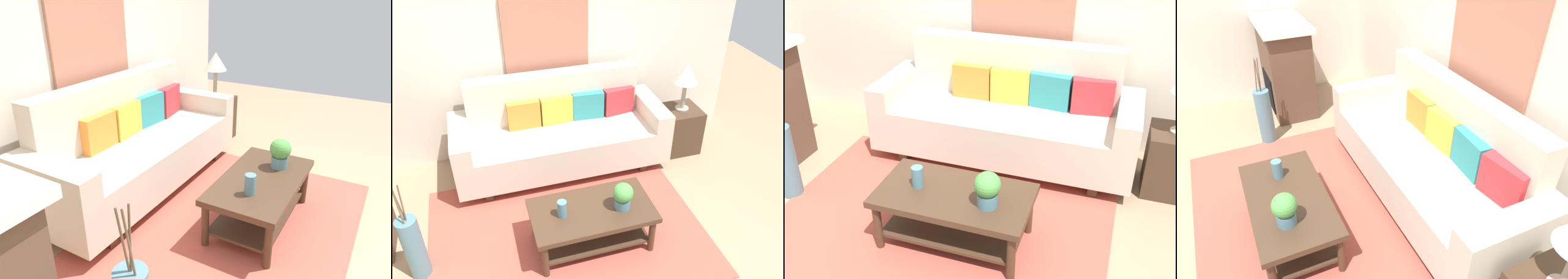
% 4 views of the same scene
% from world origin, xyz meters
% --- Properties ---
extents(ground_plane, '(9.16, 9.16, 0.00)m').
position_xyz_m(ground_plane, '(0.00, 0.00, 0.00)').
color(ground_plane, '#9E7F60').
extents(wall_back, '(5.16, 0.10, 2.70)m').
position_xyz_m(wall_back, '(0.00, 2.11, 1.35)').
color(wall_back, beige).
rests_on(wall_back, ground_plane).
extents(area_rug, '(2.59, 1.92, 0.01)m').
position_xyz_m(area_rug, '(0.00, 0.50, 0.01)').
color(area_rug, '#B24C3D').
rests_on(area_rug, ground_plane).
extents(couch, '(2.36, 0.84, 1.08)m').
position_xyz_m(couch, '(0.21, 1.58, 0.43)').
color(couch, beige).
rests_on(couch, ground_plane).
extents(throw_pillow_orange, '(0.36, 0.13, 0.32)m').
position_xyz_m(throw_pillow_orange, '(-0.17, 1.70, 0.68)').
color(throw_pillow_orange, orange).
rests_on(throw_pillow_orange, couch).
extents(throw_pillow_mustard, '(0.37, 0.15, 0.32)m').
position_xyz_m(throw_pillow_mustard, '(0.21, 1.70, 0.68)').
color(throw_pillow_mustard, gold).
rests_on(throw_pillow_mustard, couch).
extents(throw_pillow_teal, '(0.37, 0.15, 0.32)m').
position_xyz_m(throw_pillow_teal, '(0.58, 1.70, 0.68)').
color(throw_pillow_teal, teal).
rests_on(throw_pillow_teal, couch).
extents(throw_pillow_crimson, '(0.37, 0.17, 0.32)m').
position_xyz_m(throw_pillow_crimson, '(0.95, 1.70, 0.68)').
color(throw_pillow_crimson, red).
rests_on(throw_pillow_crimson, couch).
extents(coffee_table, '(1.10, 0.60, 0.43)m').
position_xyz_m(coffee_table, '(0.19, 0.30, 0.31)').
color(coffee_table, '#422D1E').
rests_on(coffee_table, ground_plane).
extents(tabletop_vase, '(0.08, 0.08, 0.16)m').
position_xyz_m(tabletop_vase, '(-0.08, 0.29, 0.51)').
color(tabletop_vase, slate).
rests_on(tabletop_vase, coffee_table).
extents(potted_plant_tabletop, '(0.18, 0.18, 0.26)m').
position_xyz_m(potted_plant_tabletop, '(0.46, 0.24, 0.57)').
color(potted_plant_tabletop, slate).
rests_on(potted_plant_tabletop, coffee_table).
extents(fireplace, '(1.02, 0.58, 1.16)m').
position_xyz_m(fireplace, '(-2.03, 0.83, 0.59)').
color(fireplace, brown).
rests_on(fireplace, ground_plane).
extents(floor_vase, '(0.17, 0.17, 0.64)m').
position_xyz_m(floor_vase, '(-1.34, 0.40, 0.32)').
color(floor_vase, slate).
rests_on(floor_vase, ground_plane).
extents(floor_vase_branch_a, '(0.03, 0.01, 0.36)m').
position_xyz_m(floor_vase_branch_a, '(-1.32, 0.40, 0.82)').
color(floor_vase_branch_a, brown).
rests_on(floor_vase_branch_a, floor_vase).
extents(floor_vase_branch_b, '(0.04, 0.04, 0.36)m').
position_xyz_m(floor_vase_branch_b, '(-1.35, 0.42, 0.82)').
color(floor_vase_branch_b, brown).
rests_on(floor_vase_branch_b, floor_vase).
extents(floor_vase_branch_c, '(0.02, 0.05, 0.36)m').
position_xyz_m(floor_vase_branch_c, '(-1.35, 0.38, 0.82)').
color(floor_vase_branch_c, brown).
rests_on(floor_vase_branch_c, floor_vase).
extents(framed_painting, '(0.95, 0.03, 0.91)m').
position_xyz_m(framed_painting, '(0.21, 2.04, 1.42)').
color(framed_painting, '#B77056').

